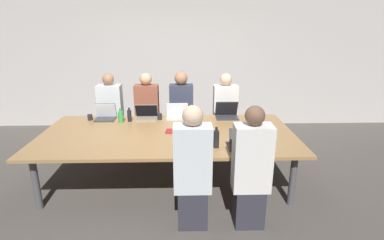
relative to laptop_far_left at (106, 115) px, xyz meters
The scene contains 22 objects.
ground_plane 1.44m from the laptop_far_left, 32.93° to the right, with size 24.00×24.00×0.00m, color #4C4742.
curtain_wall 2.23m from the laptop_far_left, 62.17° to the left, with size 12.00×0.06×2.80m.
conference_table 1.20m from the laptop_far_left, 32.93° to the right, with size 3.46×1.66×0.73m.
laptop_far_left is the anchor object (origin of this frame).
person_far_left 0.48m from the laptop_far_left, 93.74° to the left, with size 0.40×0.24×1.38m.
cup_far_left 0.24m from the laptop_far_left, 169.07° to the right, with size 0.07×0.07×0.09m.
bottle_far_left 0.32m from the laptop_far_left, 31.40° to the right, with size 0.08×0.08×0.21m.
laptop_far_right 1.91m from the laptop_far_left, ahead, with size 0.36×0.27×0.26m.
person_far_right 1.97m from the laptop_far_left, 10.78° to the left, with size 0.40×0.24×1.39m.
laptop_far_center 1.12m from the laptop_far_left, ahead, with size 0.34×0.23×0.23m.
person_far_center 1.28m from the laptop_far_left, 21.10° to the left, with size 0.40×0.24×1.40m.
cup_far_center 0.85m from the laptop_far_left, ahead, with size 0.07×0.07×0.09m.
laptop_near_right 2.27m from the laptop_far_left, 32.70° to the right, with size 0.31×0.27×0.27m.
person_near_right 2.56m from the laptop_far_left, 40.63° to the right, with size 0.40×0.24×1.39m.
laptop_near_midright 1.87m from the laptop_far_left, 43.94° to the right, with size 0.34×0.27×0.28m.
person_near_midright 2.12m from the laptop_far_left, 51.62° to the right, with size 0.40×0.24×1.40m.
bottle_near_midright 2.00m from the laptop_far_left, 35.96° to the right, with size 0.07×0.07×0.26m.
laptop_far_midleft 0.64m from the laptop_far_left, ahead, with size 0.34×0.24×0.23m.
person_far_midleft 0.76m from the laptop_far_left, 37.26° to the left, with size 0.40×0.24×1.39m.
bottle_far_midleft 0.42m from the laptop_far_left, 17.99° to the right, with size 0.06×0.06×0.22m.
stapler 1.56m from the laptop_far_left, 31.43° to the right, with size 0.11×0.15×0.05m.
notebook 1.24m from the laptop_far_left, 29.99° to the right, with size 0.21×0.19×0.02m.
Camera 1 is at (0.23, -3.87, 2.17)m, focal length 28.00 mm.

